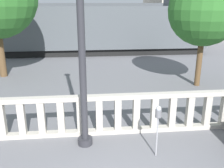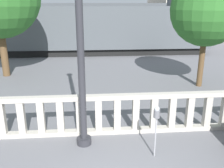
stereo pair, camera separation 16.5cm
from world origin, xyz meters
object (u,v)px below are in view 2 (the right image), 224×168
Objects in this scene: lamppost at (80,41)px; train_far at (106,23)px; tree_left at (207,10)px; train_near at (35,30)px; parking_meter at (157,117)px.

train_far is (1.85, 19.43, -0.92)m from lamppost.
train_near is at bearing 137.78° from tree_left.
train_far is at bearing 84.57° from lamppost.
tree_left is (9.62, -8.73, 1.69)m from train_near.
tree_left reaches higher than train_near.
lamppost is 0.27× the size of train_far.
parking_meter is 15.66m from train_near.
train_far is (5.89, 5.74, 0.12)m from train_near.
lamppost reaches higher than tree_left.
parking_meter is at bearing -22.23° from lamppost.
train_far is 4.15× the size of tree_left.
train_far is at bearing 90.14° from parking_meter.
train_near is 1.26× the size of train_far.
lamppost is at bearing -95.43° from train_far.
lamppost is 14.31m from train_near.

